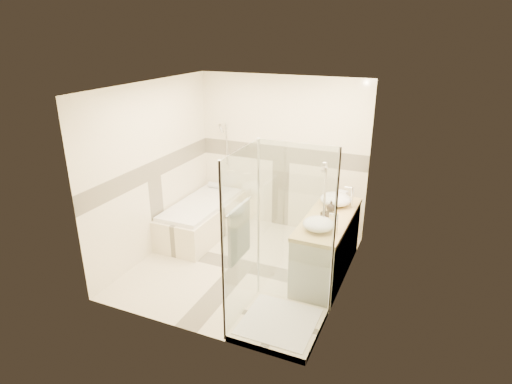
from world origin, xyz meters
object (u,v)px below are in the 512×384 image
at_px(shower_enclosure, 273,283).
at_px(vanity, 327,245).
at_px(bathtub, 202,217).
at_px(vessel_sink_near, 335,199).
at_px(amenity_bottle_b, 331,206).
at_px(amenity_bottle_a, 325,214).
at_px(vessel_sink_far, 318,224).

bearing_deg(shower_enclosure, vanity, 77.03).
distance_m(bathtub, vessel_sink_near, 2.22).
distance_m(vanity, vessel_sink_near, 0.65).
bearing_deg(amenity_bottle_b, amenity_bottle_a, -90.00).
xyz_separation_m(bathtub, vessel_sink_far, (2.13, -0.80, 0.62)).
xyz_separation_m(amenity_bottle_a, amenity_bottle_b, (0.00, 0.33, -0.02)).
relative_size(shower_enclosure, vessel_sink_near, 4.77).
distance_m(amenity_bottle_a, amenity_bottle_b, 0.33).
distance_m(vessel_sink_far, amenity_bottle_a, 0.28).
bearing_deg(vessel_sink_near, shower_enclosure, -99.21).
bearing_deg(vessel_sink_near, vanity, -87.22).
bearing_deg(vessel_sink_near, amenity_bottle_a, -90.00).
bearing_deg(amenity_bottle_a, shower_enclosure, -103.90).
height_order(shower_enclosure, vessel_sink_near, shower_enclosure).
xyz_separation_m(shower_enclosure, vessel_sink_near, (0.27, 1.68, 0.43)).
bearing_deg(vanity, shower_enclosure, -102.97).
relative_size(shower_enclosure, vessel_sink_far, 5.24).
height_order(amenity_bottle_a, amenity_bottle_b, amenity_bottle_a).
bearing_deg(vanity, amenity_bottle_a, -96.76).
relative_size(shower_enclosure, amenity_bottle_b, 13.58).
xyz_separation_m(bathtub, shower_enclosure, (1.86, -1.62, 0.20)).
bearing_deg(shower_enclosure, amenity_bottle_a, 76.10).
height_order(vanity, vessel_sink_far, vessel_sink_far).
bearing_deg(amenity_bottle_a, vessel_sink_near, 90.00).
xyz_separation_m(vessel_sink_far, amenity_bottle_a, (0.00, 0.28, 0.01)).
height_order(vanity, shower_enclosure, shower_enclosure).
relative_size(bathtub, amenity_bottle_b, 11.32).
relative_size(bathtub, vanity, 1.05).
distance_m(bathtub, vanity, 2.18).
xyz_separation_m(shower_enclosure, amenity_bottle_b, (0.27, 1.44, 0.42)).
height_order(bathtub, amenity_bottle_b, amenity_bottle_b).
xyz_separation_m(vanity, shower_enclosure, (-0.29, -1.27, 0.08)).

